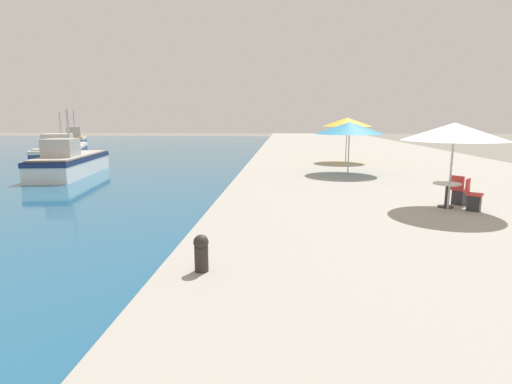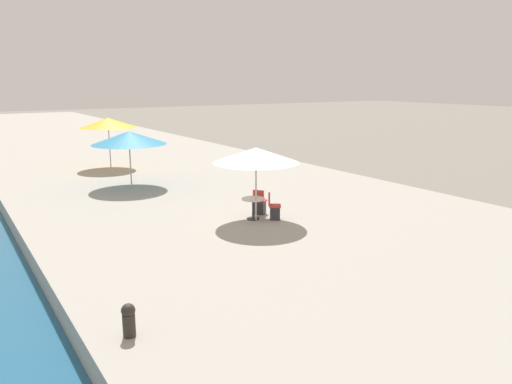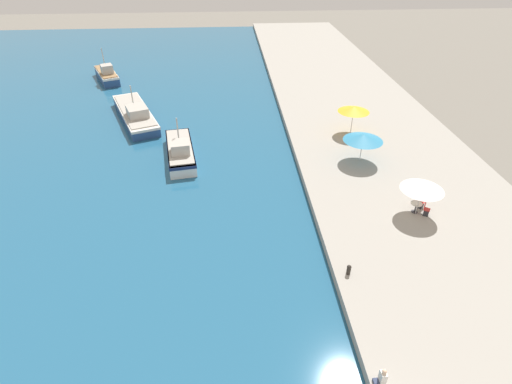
# 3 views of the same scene
# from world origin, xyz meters

# --- Properties ---
(water_basin) EXTENTS (56.00, 90.00, 0.04)m
(water_basin) POSITION_xyz_m (-28.00, 37.00, 0.02)
(water_basin) COLOR #235B7F
(water_basin) RESTS_ON ground_plane
(quay_promenade) EXTENTS (16.00, 90.00, 0.63)m
(quay_promenade) POSITION_xyz_m (8.00, 37.00, 0.32)
(quay_promenade) COLOR #A39E93
(quay_promenade) RESTS_ON ground_plane
(fishing_boat_near) EXTENTS (3.39, 7.82, 3.79)m
(fishing_boat_near) POSITION_xyz_m (-10.22, 25.79, 0.79)
(fishing_boat_near) COLOR white
(fishing_boat_near) RESTS_ON water_basin
(fishing_boat_mid) EXTENTS (6.67, 11.26, 3.75)m
(fishing_boat_mid) POSITION_xyz_m (-15.74, 34.65, 0.78)
(fishing_boat_mid) COLOR navy
(fishing_boat_mid) RESTS_ON water_basin
(fishing_boat_far) EXTENTS (4.68, 7.18, 4.25)m
(fishing_boat_far) POSITION_xyz_m (-21.90, 48.31, 0.88)
(fishing_boat_far) COLOR navy
(fishing_boat_far) RESTS_ON water_basin
(cafe_umbrella_pink) EXTENTS (2.92, 2.92, 2.52)m
(cafe_umbrella_pink) POSITION_xyz_m (7.05, 15.38, 2.89)
(cafe_umbrella_pink) COLOR #B7B7B7
(cafe_umbrella_pink) RESTS_ON quay_promenade
(cafe_umbrella_white) EXTENTS (3.31, 3.31, 2.50)m
(cafe_umbrella_white) POSITION_xyz_m (5.32, 23.13, 2.84)
(cafe_umbrella_white) COLOR #B7B7B7
(cafe_umbrella_white) RESTS_ON quay_promenade
(cafe_umbrella_striped) EXTENTS (2.99, 2.99, 2.72)m
(cafe_umbrella_striped) POSITION_xyz_m (6.03, 28.66, 3.09)
(cafe_umbrella_striped) COLOR #B7B7B7
(cafe_umbrella_striped) RESTS_ON quay_promenade
(cafe_table) EXTENTS (0.80, 0.80, 0.74)m
(cafe_table) POSITION_xyz_m (7.06, 15.57, 1.17)
(cafe_table) COLOR #333338
(cafe_table) RESTS_ON quay_promenade
(cafe_chair_left) EXTENTS (0.58, 0.57, 0.91)m
(cafe_chair_left) POSITION_xyz_m (7.66, 15.17, 0.96)
(cafe_chair_left) COLOR #2D2D33
(cafe_chair_left) RESTS_ON quay_promenade
(cafe_chair_right) EXTENTS (0.59, 0.58, 0.91)m
(cafe_chair_right) POSITION_xyz_m (7.63, 16.02, 0.96)
(cafe_chair_right) COLOR #2D2D33
(cafe_chair_right) RESTS_ON quay_promenade
(person_at_quay) EXTENTS (0.51, 0.36, 0.93)m
(person_at_quay) POSITION_xyz_m (0.47, 3.34, 1.04)
(person_at_quay) COLOR #333D5B
(person_at_quay) RESTS_ON quay_promenade
(mooring_bollard) EXTENTS (0.26, 0.26, 0.65)m
(mooring_bollard) POSITION_xyz_m (0.79, 9.98, 0.98)
(mooring_bollard) COLOR #2D2823
(mooring_bollard) RESTS_ON quay_promenade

